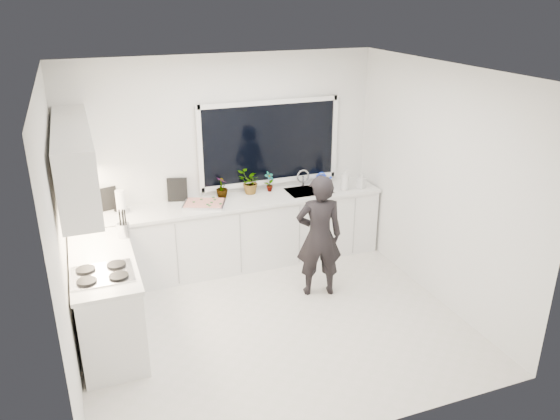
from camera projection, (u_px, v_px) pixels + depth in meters
name	position (u px, v px, depth m)	size (l,w,h in m)	color
floor	(272.00, 323.00, 6.00)	(4.00, 3.50, 0.02)	beige
wall_back	(225.00, 161.00, 7.02)	(4.00, 0.02, 2.70)	white
wall_left	(59.00, 238.00, 4.83)	(0.02, 3.50, 2.70)	white
wall_right	(439.00, 185.00, 6.15)	(0.02, 3.50, 2.70)	white
ceiling	(271.00, 71.00, 4.99)	(4.00, 3.50, 0.02)	white
window	(270.00, 143.00, 7.11)	(1.80, 0.02, 1.00)	black
base_cabinets_back	(234.00, 235.00, 7.09)	(3.92, 0.58, 0.88)	white
base_cabinets_left	(107.00, 301.00, 5.58)	(0.58, 1.60, 0.88)	white
countertop_back	(233.00, 202.00, 6.91)	(3.94, 0.62, 0.04)	silver
countertop_left	(102.00, 261.00, 5.41)	(0.62, 1.60, 0.04)	silver
upper_cabinets	(75.00, 160.00, 5.32)	(0.34, 2.10, 0.70)	white
sink	(309.00, 194.00, 7.27)	(0.58, 0.42, 0.14)	silver
faucet	(303.00, 178.00, 7.39)	(0.03, 0.03, 0.22)	silver
stovetop	(102.00, 274.00, 5.09)	(0.56, 0.48, 0.03)	black
person	(319.00, 236.00, 6.33)	(0.54, 0.36, 1.49)	black
pizza_tray	(204.00, 204.00, 6.75)	(0.50, 0.37, 0.03)	silver
pizza	(204.00, 203.00, 6.75)	(0.46, 0.33, 0.01)	#D2461C
watering_can	(321.00, 180.00, 7.45)	(0.14, 0.14, 0.13)	blue
paper_towel_roll	(121.00, 202.00, 6.50)	(0.11, 0.11, 0.26)	white
knife_block	(82.00, 207.00, 6.40)	(0.13, 0.10, 0.22)	#966146
utensil_crock	(124.00, 230.00, 5.85)	(0.13, 0.13, 0.16)	#ACABB0
picture_frame_large	(108.00, 199.00, 6.58)	(0.22, 0.02, 0.28)	black
picture_frame_small	(177.00, 190.00, 6.85)	(0.25, 0.02, 0.30)	black
herb_plants	(247.00, 183.00, 7.07)	(0.83, 0.33, 0.32)	#26662D
soap_bottles	(350.00, 180.00, 7.25)	(0.38, 0.14, 0.30)	#D8BF66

